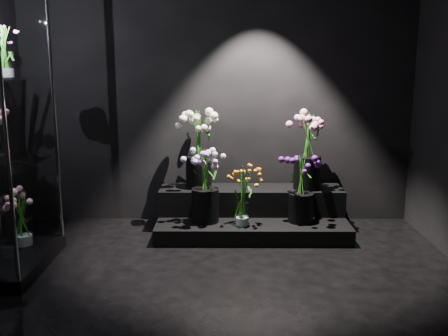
{
  "coord_description": "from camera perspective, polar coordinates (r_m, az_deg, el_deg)",
  "views": [
    {
      "loc": [
        0.1,
        -3.13,
        1.63
      ],
      "look_at": [
        0.07,
        1.2,
        0.72
      ],
      "focal_mm": 40.0,
      "sensor_mm": 36.0,
      "label": 1
    }
  ],
  "objects": [
    {
      "name": "floor",
      "position": [
        3.53,
        -1.36,
        -15.64
      ],
      "size": [
        4.0,
        4.0,
        0.0
      ],
      "primitive_type": "plane",
      "color": "black",
      "rests_on": "ground"
    },
    {
      "name": "wall_back",
      "position": [
        5.14,
        -0.77,
        9.25
      ],
      "size": [
        4.0,
        0.0,
        4.0
      ],
      "primitive_type": "plane",
      "rotation": [
        1.57,
        0.0,
        0.0
      ],
      "color": "black",
      "rests_on": "floor"
    },
    {
      "name": "bouquet_orange_bells",
      "position": [
        4.61,
        2.11,
        -3.22
      ],
      "size": [
        0.25,
        0.25,
        0.55
      ],
      "rotation": [
        0.0,
        0.0,
        0.02
      ],
      "color": "white",
      "rests_on": "display_riser"
    },
    {
      "name": "bouquet_case_base_pink",
      "position": [
        4.59,
        -22.11,
        -5.23
      ],
      "size": [
        0.37,
        0.37,
        0.47
      ],
      "rotation": [
        0.0,
        0.0,
        -0.21
      ],
      "color": "white",
      "rests_on": "display_case"
    },
    {
      "name": "bouquet_case_magenta",
      "position": [
        4.34,
        -23.83,
        12.04
      ],
      "size": [
        0.22,
        0.22,
        0.39
      ],
      "rotation": [
        0.0,
        0.0,
        -0.13
      ],
      "color": "white",
      "rests_on": "display_case"
    },
    {
      "name": "bouquet_pink_roses",
      "position": [
        4.97,
        9.57,
        2.3
      ],
      "size": [
        0.46,
        0.46,
        0.75
      ],
      "rotation": [
        0.0,
        0.0,
        0.35
      ],
      "color": "black",
      "rests_on": "display_riser"
    },
    {
      "name": "bouquet_cream_roses",
      "position": [
        4.95,
        -2.93,
        2.69
      ],
      "size": [
        0.5,
        0.5,
        0.76
      ],
      "rotation": [
        0.0,
        0.0,
        -0.31
      ],
      "color": "black",
      "rests_on": "display_riser"
    },
    {
      "name": "display_riser",
      "position": [
        4.99,
        3.16,
        -5.22
      ],
      "size": [
        1.83,
        0.81,
        0.41
      ],
      "color": "black",
      "rests_on": "floor"
    },
    {
      "name": "wall_front",
      "position": [
        1.16,
        -4.59,
        0.52
      ],
      "size": [
        4.0,
        0.0,
        4.0
      ],
      "primitive_type": "plane",
      "rotation": [
        -1.57,
        0.0,
        0.0
      ],
      "color": "black",
      "rests_on": "floor"
    },
    {
      "name": "bouquet_lilac",
      "position": [
        4.69,
        -2.18,
        -1.38
      ],
      "size": [
        0.43,
        0.43,
        0.72
      ],
      "rotation": [
        0.0,
        0.0,
        0.18
      ],
      "color": "black",
      "rests_on": "display_riser"
    },
    {
      "name": "bouquet_purple",
      "position": [
        4.75,
        8.84,
        -1.9
      ],
      "size": [
        0.42,
        0.42,
        0.65
      ],
      "rotation": [
        0.0,
        0.0,
        -0.34
      ],
      "color": "black",
      "rests_on": "display_riser"
    }
  ]
}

